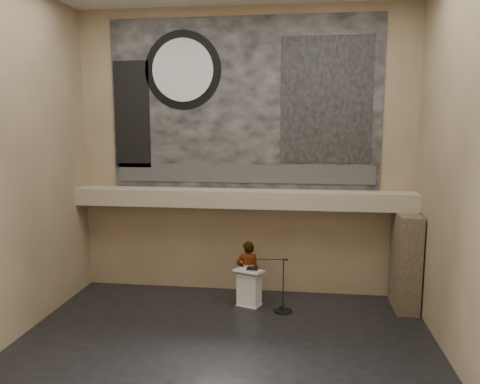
# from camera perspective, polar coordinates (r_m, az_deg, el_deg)

# --- Properties ---
(floor) EXTENTS (10.00, 10.00, 0.00)m
(floor) POSITION_cam_1_polar(r_m,az_deg,el_deg) (11.30, -2.19, -18.76)
(floor) COLOR black
(floor) RESTS_ON ground
(wall_back) EXTENTS (10.00, 0.02, 8.50)m
(wall_back) POSITION_cam_1_polar(r_m,az_deg,el_deg) (14.04, 0.42, 4.72)
(wall_back) COLOR #7F6C50
(wall_back) RESTS_ON floor
(wall_front) EXTENTS (10.00, 0.02, 8.50)m
(wall_front) POSITION_cam_1_polar(r_m,az_deg,el_deg) (6.21, -8.54, -0.14)
(wall_front) COLOR #7F6C50
(wall_front) RESTS_ON floor
(wall_left) EXTENTS (0.02, 8.00, 8.50)m
(wall_left) POSITION_cam_1_polar(r_m,az_deg,el_deg) (11.99, -26.65, 3.18)
(wall_left) COLOR #7F6C50
(wall_left) RESTS_ON floor
(wall_right) EXTENTS (0.02, 8.00, 8.50)m
(wall_right) POSITION_cam_1_polar(r_m,az_deg,el_deg) (10.48, 25.75, 2.60)
(wall_right) COLOR #7F6C50
(wall_right) RESTS_ON floor
(soffit) EXTENTS (10.00, 0.80, 0.50)m
(soffit) POSITION_cam_1_polar(r_m,az_deg,el_deg) (13.79, 0.21, -0.78)
(soffit) COLOR #9D937A
(soffit) RESTS_ON wall_back
(sprinkler_left) EXTENTS (0.04, 0.04, 0.06)m
(sprinkler_left) POSITION_cam_1_polar(r_m,az_deg,el_deg) (14.07, -6.29, -1.80)
(sprinkler_left) COLOR #B2893D
(sprinkler_left) RESTS_ON soffit
(sprinkler_right) EXTENTS (0.04, 0.04, 0.06)m
(sprinkler_right) POSITION_cam_1_polar(r_m,az_deg,el_deg) (13.69, 8.11, -2.13)
(sprinkler_right) COLOR #B2893D
(sprinkler_right) RESTS_ON soffit
(banner) EXTENTS (8.00, 0.05, 5.00)m
(banner) POSITION_cam_1_polar(r_m,az_deg,el_deg) (13.99, 0.41, 10.65)
(banner) COLOR black
(banner) RESTS_ON wall_back
(banner_text_strip) EXTENTS (7.76, 0.02, 0.55)m
(banner_text_strip) POSITION_cam_1_polar(r_m,az_deg,el_deg) (14.02, 0.38, 2.26)
(banner_text_strip) COLOR #313131
(banner_text_strip) RESTS_ON banner
(banner_clock_rim) EXTENTS (2.30, 0.02, 2.30)m
(banner_clock_rim) POSITION_cam_1_polar(r_m,az_deg,el_deg) (14.35, -7.00, 14.54)
(banner_clock_rim) COLOR black
(banner_clock_rim) RESTS_ON banner
(banner_clock_face) EXTENTS (1.84, 0.02, 1.84)m
(banner_clock_face) POSITION_cam_1_polar(r_m,az_deg,el_deg) (14.33, -7.02, 14.55)
(banner_clock_face) COLOR silver
(banner_clock_face) RESTS_ON banner
(banner_building_print) EXTENTS (2.60, 0.02, 3.60)m
(banner_building_print) POSITION_cam_1_polar(r_m,az_deg,el_deg) (13.87, 10.47, 10.95)
(banner_building_print) COLOR black
(banner_building_print) RESTS_ON banner
(banner_brick_print) EXTENTS (1.10, 0.02, 3.20)m
(banner_brick_print) POSITION_cam_1_polar(r_m,az_deg,el_deg) (14.74, -13.02, 9.16)
(banner_brick_print) COLOR black
(banner_brick_print) RESTS_ON banner
(stone_pier) EXTENTS (0.60, 1.40, 2.70)m
(stone_pier) POSITION_cam_1_polar(r_m,az_deg,el_deg) (13.92, 19.52, -7.95)
(stone_pier) COLOR #443829
(stone_pier) RESTS_ON floor
(lectern) EXTENTS (0.90, 0.76, 1.14)m
(lectern) POSITION_cam_1_polar(r_m,az_deg,el_deg) (13.41, 1.12, -11.66)
(lectern) COLOR silver
(lectern) RESTS_ON floor
(binder) EXTENTS (0.33, 0.28, 0.04)m
(binder) POSITION_cam_1_polar(r_m,az_deg,el_deg) (13.24, 1.51, -9.34)
(binder) COLOR black
(binder) RESTS_ON lectern
(papers) EXTENTS (0.23, 0.30, 0.00)m
(papers) POSITION_cam_1_polar(r_m,az_deg,el_deg) (13.19, 0.31, -9.48)
(papers) COLOR white
(papers) RESTS_ON lectern
(speaker_person) EXTENTS (0.73, 0.55, 1.82)m
(speaker_person) POSITION_cam_1_polar(r_m,az_deg,el_deg) (13.63, 0.95, -9.73)
(speaker_person) COLOR white
(speaker_person) RESTS_ON floor
(mic_stand) EXTENTS (1.43, 0.52, 1.52)m
(mic_stand) POSITION_cam_1_polar(r_m,az_deg,el_deg) (13.30, 5.07, -13.38)
(mic_stand) COLOR black
(mic_stand) RESTS_ON floor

